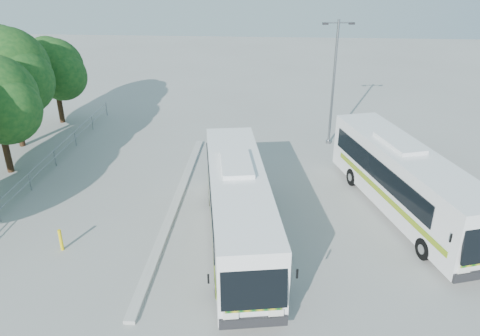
# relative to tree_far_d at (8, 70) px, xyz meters

# --- Properties ---
(ground) EXTENTS (100.00, 100.00, 0.00)m
(ground) POSITION_rel_tree_far_d_xyz_m (13.31, -8.80, -4.82)
(ground) COLOR #9C9C97
(ground) RESTS_ON ground
(kerb_divider) EXTENTS (0.40, 16.00, 0.15)m
(kerb_divider) POSITION_rel_tree_far_d_xyz_m (11.01, -6.80, -4.74)
(kerb_divider) COLOR #B2B2AD
(kerb_divider) RESTS_ON ground
(railing) EXTENTS (0.06, 22.00, 1.00)m
(railing) POSITION_rel_tree_far_d_xyz_m (3.31, -4.80, -4.08)
(railing) COLOR gray
(railing) RESTS_ON ground
(tree_far_d) EXTENTS (5.62, 5.30, 7.33)m
(tree_far_d) POSITION_rel_tree_far_d_xyz_m (0.00, 0.00, 0.00)
(tree_far_d) COLOR #382314
(tree_far_d) RESTS_ON ground
(tree_far_e) EXTENTS (4.54, 4.28, 5.92)m
(tree_far_e) POSITION_rel_tree_far_d_xyz_m (0.68, 4.50, -0.93)
(tree_far_e) COLOR #382314
(tree_far_e) RESTS_ON ground
(coach_main) EXTENTS (3.95, 11.27, 3.07)m
(coach_main) POSITION_rel_tree_far_d_xyz_m (14.27, -9.56, -3.13)
(coach_main) COLOR white
(coach_main) RESTS_ON ground
(coach_adjacent) EXTENTS (5.28, 11.27, 3.08)m
(coach_adjacent) POSITION_rel_tree_far_d_xyz_m (21.73, -6.73, -3.13)
(coach_adjacent) COLOR silver
(coach_adjacent) RESTS_ON ground
(lamppost) EXTENTS (1.87, 0.38, 7.63)m
(lamppost) POSITION_rel_tree_far_d_xyz_m (19.23, 1.75, -0.60)
(lamppost) COLOR gray
(lamppost) RESTS_ON ground
(bollard) EXTENTS (0.15, 0.15, 0.96)m
(bollard) POSITION_rel_tree_far_d_xyz_m (7.06, -10.80, -4.34)
(bollard) COLOR yellow
(bollard) RESTS_ON ground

